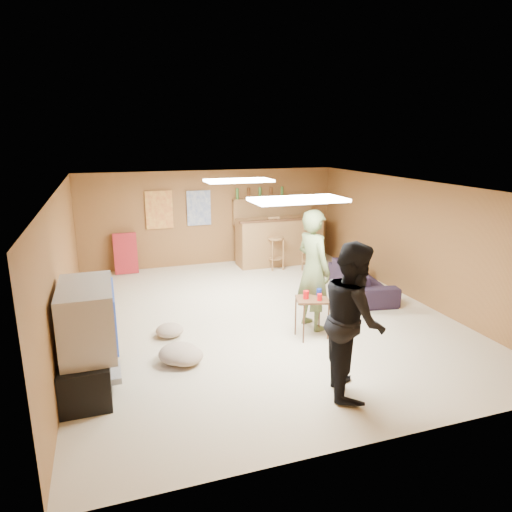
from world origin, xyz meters
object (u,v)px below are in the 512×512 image
object	(u,v)px
person_olive	(313,270)
tray_table	(312,318)
bar_counter	(279,241)
sofa	(361,280)
person_black	(353,319)
tv_body	(87,318)

from	to	relation	value
person_olive	tray_table	xyz separation A→B (m)	(-0.18, -0.36, -0.64)
bar_counter	person_olive	bearing A→B (deg)	-103.22
sofa	tray_table	distance (m)	2.33
person_olive	sofa	size ratio (longest dim) A/B	1.01
person_black	sofa	bearing A→B (deg)	-13.98
tv_body	sofa	distance (m)	5.31
bar_counter	tray_table	bearing A→B (deg)	-104.46
person_olive	person_black	size ratio (longest dim) A/B	1.04
tray_table	tv_body	bearing A→B (deg)	-171.70
tv_body	tray_table	world-z (taller)	tv_body
tv_body	person_olive	bearing A→B (deg)	13.97
sofa	tray_table	bearing A→B (deg)	139.99
tv_body	person_olive	distance (m)	3.40
tv_body	person_olive	world-z (taller)	person_olive
bar_counter	person_olive	size ratio (longest dim) A/B	1.06
person_olive	bar_counter	bearing A→B (deg)	-26.04
tv_body	tray_table	xyz separation A→B (m)	(3.12, 0.46, -0.59)
tv_body	person_black	xyz separation A→B (m)	(2.92, -1.04, 0.01)
person_olive	sofa	distance (m)	2.07
bar_counter	sofa	xyz separation A→B (m)	(0.74, -2.48, -0.28)
person_black	tray_table	xyz separation A→B (m)	(0.20, 1.50, -0.61)
tray_table	sofa	bearing A→B (deg)	40.61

